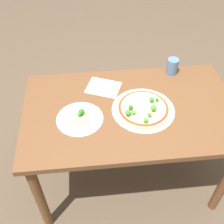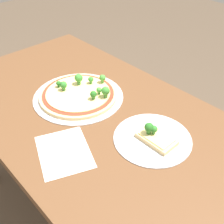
{
  "view_description": "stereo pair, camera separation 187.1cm",
  "coord_description": "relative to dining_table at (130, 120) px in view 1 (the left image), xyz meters",
  "views": [
    {
      "loc": [
        -0.23,
        -1.18,
        1.96
      ],
      "look_at": [
        -0.12,
        -0.04,
        0.77
      ],
      "focal_mm": 45.0,
      "sensor_mm": 36.0,
      "label": 1
    },
    {
      "loc": [
        -0.74,
        0.54,
        1.44
      ],
      "look_at": [
        -0.12,
        -0.04,
        0.77
      ],
      "focal_mm": 45.0,
      "sensor_mm": 36.0,
      "label": 2
    }
  ],
  "objects": [
    {
      "name": "pizza_tray_slice",
      "position": [
        -0.31,
        -0.05,
        0.11
      ],
      "size": [
        0.28,
        0.28,
        0.07
      ],
      "color": "silver",
      "rests_on": "dining_table"
    },
    {
      "name": "dining_table",
      "position": [
        0.0,
        0.0,
        0.0
      ],
      "size": [
        1.31,
        0.77,
        0.75
      ],
      "color": "brown",
      "rests_on": "ground_plane"
    },
    {
      "name": "paper_menu",
      "position": [
        -0.15,
        0.21,
        0.1
      ],
      "size": [
        0.26,
        0.23,
        0.0
      ],
      "primitive_type": "cube",
      "rotation": [
        0.0,
        0.0,
        -0.38
      ],
      "color": "white",
      "rests_on": "dining_table"
    },
    {
      "name": "drinking_cup",
      "position": [
        0.33,
        0.32,
        0.16
      ],
      "size": [
        0.08,
        0.08,
        0.11
      ],
      "primitive_type": "cylinder",
      "color": "#4C7099",
      "rests_on": "dining_table"
    },
    {
      "name": "pizza_tray_whole",
      "position": [
        0.07,
        -0.02,
        0.12
      ],
      "size": [
        0.38,
        0.38,
        0.07
      ],
      "color": "silver",
      "rests_on": "dining_table"
    },
    {
      "name": "ground_plane",
      "position": [
        0.0,
        0.0,
        -0.65
      ],
      "size": [
        8.0,
        8.0,
        0.0
      ],
      "primitive_type": "plane",
      "color": "brown"
    }
  ]
}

